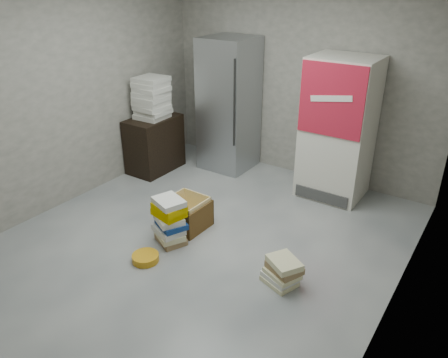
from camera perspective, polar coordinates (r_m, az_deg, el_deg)
name	(u,v)px	position (r m, az deg, el deg)	size (l,w,h in m)	color
ground	(189,250)	(4.75, -4.55, -9.27)	(5.00, 5.00, 0.00)	#AFAFAB
room_shell	(182,83)	(4.00, -5.45, 12.36)	(4.04, 5.04, 2.82)	#A09990
steel_fridge	(229,105)	(6.40, 0.65, 9.65)	(0.70, 0.72, 1.90)	#ACAFB4
coke_cooler	(338,129)	(5.71, 14.67, 6.34)	(0.80, 0.73, 1.80)	silver
wood_shelf	(154,144)	(6.52, -9.07, 4.53)	(0.50, 0.80, 0.80)	black
supply_box_stack	(152,98)	(6.30, -9.43, 10.39)	(0.44, 0.44, 0.58)	silver
phonebook_stack_main	(170,221)	(4.75, -7.13, -5.46)	(0.43, 0.39, 0.54)	olive
phonebook_stack_side	(282,271)	(4.26, 7.62, -11.86)	(0.41, 0.37, 0.27)	beige
cardboard_box	(187,215)	(5.08, -4.89, -4.74)	(0.46, 0.46, 0.36)	gold
bucket_lid	(145,258)	(4.63, -10.22, -10.10)	(0.28, 0.28, 0.07)	orange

